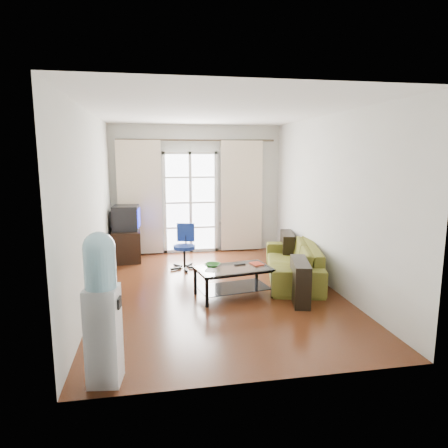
# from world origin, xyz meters

# --- Properties ---
(floor) EXTENTS (5.20, 5.20, 0.00)m
(floor) POSITION_xyz_m (0.00, 0.00, 0.00)
(floor) COLOR #562914
(floor) RESTS_ON ground
(ceiling) EXTENTS (5.20, 5.20, 0.00)m
(ceiling) POSITION_xyz_m (0.00, 0.00, 2.70)
(ceiling) COLOR white
(ceiling) RESTS_ON wall_back
(wall_back) EXTENTS (3.60, 0.02, 2.70)m
(wall_back) POSITION_xyz_m (0.00, 2.60, 1.35)
(wall_back) COLOR silver
(wall_back) RESTS_ON floor
(wall_front) EXTENTS (3.60, 0.02, 2.70)m
(wall_front) POSITION_xyz_m (0.00, -2.60, 1.35)
(wall_front) COLOR silver
(wall_front) RESTS_ON floor
(wall_left) EXTENTS (0.02, 5.20, 2.70)m
(wall_left) POSITION_xyz_m (-1.80, 0.00, 1.35)
(wall_left) COLOR silver
(wall_left) RESTS_ON floor
(wall_right) EXTENTS (0.02, 5.20, 2.70)m
(wall_right) POSITION_xyz_m (1.80, 0.00, 1.35)
(wall_right) COLOR silver
(wall_right) RESTS_ON floor
(french_door) EXTENTS (1.16, 0.06, 2.15)m
(french_door) POSITION_xyz_m (-0.15, 2.54, 1.07)
(french_door) COLOR white
(french_door) RESTS_ON wall_back
(curtain_rod) EXTENTS (3.30, 0.04, 0.04)m
(curtain_rod) POSITION_xyz_m (0.00, 2.50, 2.38)
(curtain_rod) COLOR #4C3F2D
(curtain_rod) RESTS_ON wall_back
(curtain_left) EXTENTS (0.90, 0.07, 2.35)m
(curtain_left) POSITION_xyz_m (-1.20, 2.48, 1.20)
(curtain_left) COLOR beige
(curtain_left) RESTS_ON curtain_rod
(curtain_right) EXTENTS (0.90, 0.07, 2.35)m
(curtain_right) POSITION_xyz_m (0.95, 2.48, 1.20)
(curtain_right) COLOR beige
(curtain_right) RESTS_ON curtain_rod
(radiator) EXTENTS (0.64, 0.12, 0.64)m
(radiator) POSITION_xyz_m (0.80, 2.50, 0.33)
(radiator) COLOR gray
(radiator) RESTS_ON floor
(sofa) EXTENTS (2.44, 1.77, 0.60)m
(sofa) POSITION_xyz_m (1.36, 0.33, 0.30)
(sofa) COLOR olive
(sofa) RESTS_ON floor
(coffee_table) EXTENTS (1.17, 0.80, 0.44)m
(coffee_table) POSITION_xyz_m (0.20, -0.32, 0.28)
(coffee_table) COLOR silver
(coffee_table) RESTS_ON floor
(bowl) EXTENTS (0.40, 0.40, 0.06)m
(bowl) POSITION_xyz_m (-0.10, -0.23, 0.47)
(bowl) COLOR green
(bowl) RESTS_ON coffee_table
(book) EXTENTS (0.27, 0.30, 0.02)m
(book) POSITION_xyz_m (0.50, -0.24, 0.45)
(book) COLOR maroon
(book) RESTS_ON coffee_table
(remote) EXTENTS (0.18, 0.08, 0.02)m
(remote) POSITION_xyz_m (0.33, -0.20, 0.45)
(remote) COLOR black
(remote) RESTS_ON coffee_table
(tv_stand) EXTENTS (0.59, 0.85, 0.61)m
(tv_stand) POSITION_xyz_m (-1.49, 2.10, 0.30)
(tv_stand) COLOR black
(tv_stand) RESTS_ON floor
(crt_tv) EXTENTS (0.56, 0.56, 0.48)m
(crt_tv) POSITION_xyz_m (-1.49, 2.10, 0.85)
(crt_tv) COLOR black
(crt_tv) RESTS_ON tv_stand
(task_chair) EXTENTS (0.68, 0.68, 0.82)m
(task_chair) POSITION_xyz_m (-0.39, 1.29, 0.24)
(task_chair) COLOR black
(task_chair) RESTS_ON floor
(water_cooler) EXTENTS (0.33, 0.32, 1.42)m
(water_cooler) POSITION_xyz_m (-1.42, -2.35, 0.75)
(water_cooler) COLOR white
(water_cooler) RESTS_ON floor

